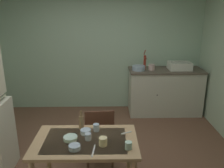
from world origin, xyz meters
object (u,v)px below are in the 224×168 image
at_px(sink_basin, 179,66).
at_px(hand_pump, 145,61).
at_px(chair_far_side, 99,134).
at_px(serving_bowl_wide, 75,147).
at_px(mug_tall, 103,141).
at_px(dining_table, 86,148).
at_px(mixing_bowl_counter, 139,68).
at_px(glass_bottle, 81,122).

xyz_separation_m(sink_basin, hand_pump, (-0.70, 0.05, 0.09)).
distance_m(chair_far_side, serving_bowl_wide, 0.85).
relative_size(serving_bowl_wide, mug_tall, 1.37).
relative_size(sink_basin, mug_tall, 4.90).
bearing_deg(dining_table, serving_bowl_wide, -117.94).
bearing_deg(serving_bowl_wide, sink_basin, 54.42).
xyz_separation_m(mixing_bowl_counter, serving_bowl_wide, (-0.96, -2.46, -0.23)).
bearing_deg(serving_bowl_wide, dining_table, 62.06).
relative_size(mixing_bowl_counter, serving_bowl_wide, 2.11).
relative_size(sink_basin, mixing_bowl_counter, 1.70).
bearing_deg(glass_bottle, sink_basin, 49.57).
bearing_deg(glass_bottle, mixing_bowl_counter, 65.21).
xyz_separation_m(dining_table, glass_bottle, (-0.07, 0.26, 0.19)).
relative_size(chair_far_side, serving_bowl_wide, 7.00).
relative_size(hand_pump, glass_bottle, 1.65).
distance_m(dining_table, glass_bottle, 0.33).
xyz_separation_m(dining_table, serving_bowl_wide, (-0.09, -0.18, 0.12)).
relative_size(hand_pump, dining_table, 0.34).
height_order(dining_table, serving_bowl_wide, serving_bowl_wide).
height_order(dining_table, chair_far_side, chair_far_side).
height_order(hand_pump, chair_far_side, hand_pump).
distance_m(mixing_bowl_counter, glass_bottle, 2.24).
bearing_deg(mug_tall, chair_far_side, 95.33).
relative_size(mug_tall, glass_bottle, 0.38).
relative_size(sink_basin, chair_far_side, 0.51).
distance_m(sink_basin, serving_bowl_wide, 3.10).
height_order(sink_basin, mixing_bowl_counter, sink_basin).
bearing_deg(hand_pump, mug_tall, -107.99).
xyz_separation_m(dining_table, mug_tall, (0.20, -0.11, 0.14)).
bearing_deg(dining_table, hand_pump, 67.14).
bearing_deg(dining_table, mug_tall, -28.66).
bearing_deg(sink_basin, dining_table, -126.12).
bearing_deg(mug_tall, sink_basin, 58.31).
height_order(sink_basin, mug_tall, sink_basin).
xyz_separation_m(serving_bowl_wide, glass_bottle, (0.03, 0.43, 0.07)).
bearing_deg(dining_table, sink_basin, 53.88).
xyz_separation_m(mixing_bowl_counter, glass_bottle, (-0.94, -2.03, -0.16)).
distance_m(hand_pump, mug_tall, 2.64).
distance_m(sink_basin, glass_bottle, 2.74).
bearing_deg(mixing_bowl_counter, hand_pump, 35.35).
height_order(mixing_bowl_counter, chair_far_side, mixing_bowl_counter).
relative_size(mixing_bowl_counter, mug_tall, 2.89).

